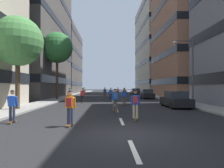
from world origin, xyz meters
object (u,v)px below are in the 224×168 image
skater_3 (111,93)px  skater_10 (70,106)px  skater_6 (118,91)px  skater_11 (70,96)px  parked_car_near (147,94)px  street_tree_near (57,48)px  skater_4 (135,102)px  skater_9 (84,92)px  parked_car_mid (176,100)px  skater_12 (105,92)px  street_tree_mid (18,42)px  skater_5 (115,99)px  skater_7 (124,96)px  skater_0 (125,93)px  skater_8 (105,91)px  streetlamp_right (189,65)px  parked_car_far (136,92)px  skater_1 (12,105)px  skater_2 (83,94)px

skater_3 → skater_10: (-2.36, -18.30, 0.03)m
skater_6 → skater_11: 21.76m
parked_car_near → street_tree_near: (-13.68, -2.76, 6.91)m
skater_4 → skater_3: bearing=93.8°
skater_4 → skater_6: (0.65, 30.10, 0.00)m
skater_9 → skater_10: size_ratio=1.00×
skater_6 → skater_11: (-6.19, -20.86, -0.03)m
skater_3 → skater_10: same height
skater_6 → parked_car_mid: bearing=-80.0°
skater_12 → street_tree_mid: bearing=-108.6°
skater_4 → skater_5: bearing=105.1°
parked_car_mid → skater_5: 6.53m
street_tree_mid → skater_10: (5.45, -6.49, -4.60)m
skater_4 → skater_9: 24.16m
skater_5 → skater_12: same height
skater_5 → skater_10: size_ratio=1.00×
skater_3 → skater_11: 8.56m
skater_4 → skater_7: (0.12, 8.80, -0.03)m
skater_12 → street_tree_near: bearing=-131.6°
street_tree_mid → skater_12: bearing=71.4°
skater_0 → skater_6: (-0.25, 12.98, 0.00)m
parked_car_near → skater_10: (-8.23, -22.00, 0.32)m
street_tree_near → skater_8: bearing=66.2°
streetlamp_right → skater_4: size_ratio=3.65×
skater_6 → skater_5: bearing=-93.7°
skater_11 → street_tree_near: bearing=112.3°
skater_6 → parked_car_near: bearing=-67.4°
skater_10 → skater_12: 27.04m
skater_6 → skater_7: same height
parked_car_far → street_tree_mid: 31.14m
skater_11 → skater_0: bearing=50.8°
skater_4 → skater_12: same height
streetlamp_right → skater_4: bearing=-129.0°
parked_car_near → skater_11: 15.08m
skater_8 → skater_10: same height
street_tree_near → skater_3: bearing=-6.9°
parked_car_far → skater_10: bearing=-103.6°
parked_car_mid → skater_11: 10.57m
parked_car_near → skater_3: bearing=-147.7°
street_tree_near → skater_12: size_ratio=5.49×
skater_1 → skater_2: size_ratio=1.00×
skater_3 → skater_5: (0.09, -12.77, 0.03)m
parked_car_far → skater_0: (-3.84, -15.17, 0.32)m
skater_7 → skater_9: same height
skater_9 → street_tree_mid: bearing=-99.8°
skater_0 → parked_car_far: bearing=75.8°
skater_1 → skater_5: bearing=38.7°
parked_car_near → skater_4: size_ratio=2.47×
skater_5 → street_tree_mid: bearing=173.1°
skater_10 → skater_11: (-2.06, 10.97, -0.03)m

